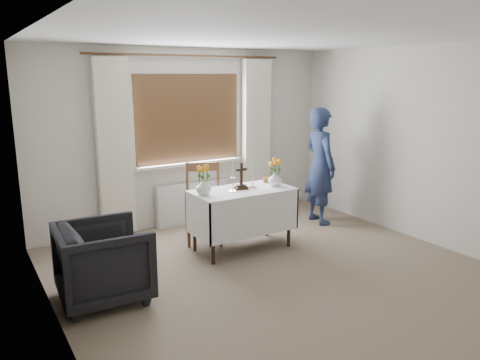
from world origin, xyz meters
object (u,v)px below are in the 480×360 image
object	(u,v)px
wooden_chair	(204,203)
person	(320,166)
armchair	(104,262)
altar_table	(242,219)
flower_vase_left	(204,187)
wooden_cross	(241,176)
flower_vase_right	(275,179)

from	to	relation	value
wooden_chair	person	bearing A→B (deg)	20.03
armchair	altar_table	bearing A→B (deg)	-73.32
wooden_chair	flower_vase_left	distance (m)	0.64
wooden_chair	wooden_cross	distance (m)	0.69
flower_vase_left	person	bearing A→B (deg)	8.99
armchair	wooden_cross	world-z (taller)	wooden_cross
flower_vase_left	flower_vase_right	xyz separation A→B (m)	(0.97, -0.07, -0.01)
altar_table	wooden_cross	world-z (taller)	wooden_cross
wooden_chair	wooden_cross	size ratio (longest dim) A/B	3.14
flower_vase_left	wooden_chair	bearing A→B (deg)	63.26
wooden_chair	person	xyz separation A→B (m)	(1.81, -0.15, 0.33)
wooden_chair	wooden_cross	bearing A→B (deg)	-34.48
wooden_cross	wooden_chair	bearing A→B (deg)	132.35
altar_table	wooden_chair	world-z (taller)	wooden_chair
altar_table	armchair	bearing A→B (deg)	-166.27
armchair	person	distance (m)	3.49
wooden_chair	flower_vase_right	distance (m)	0.97
flower_vase_right	person	bearing A→B (deg)	19.89
flower_vase_right	flower_vase_left	bearing A→B (deg)	175.95
flower_vase_right	wooden_cross	bearing A→B (deg)	170.60
armchair	person	bearing A→B (deg)	-73.81
armchair	person	world-z (taller)	person
wooden_chair	person	world-z (taller)	person
armchair	flower_vase_right	size ratio (longest dim) A/B	4.65
person	flower_vase_right	distance (m)	1.16
armchair	person	size ratio (longest dim) A/B	0.50
altar_table	person	world-z (taller)	person
wooden_chair	flower_vase_right	world-z (taller)	wooden_chair
wooden_chair	flower_vase_left	bearing A→B (deg)	-91.99
flower_vase_left	armchair	bearing A→B (deg)	-160.44
flower_vase_right	wooden_chair	bearing A→B (deg)	143.24
armchair	flower_vase_left	xyz separation A→B (m)	(1.32, 0.47, 0.48)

